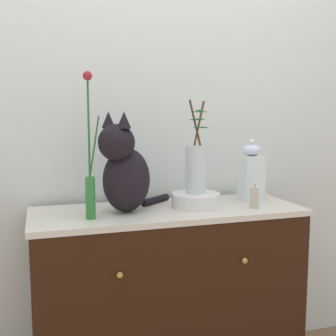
{
  "coord_description": "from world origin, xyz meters",
  "views": [
    {
      "loc": [
        -0.53,
        -1.71,
        1.26
      ],
      "look_at": [
        0.0,
        0.0,
        1.04
      ],
      "focal_mm": 44.49,
      "sensor_mm": 36.0,
      "label": 1
    }
  ],
  "objects": [
    {
      "name": "jar_lidded_porcelain",
      "position": [
        0.43,
        0.04,
        0.99
      ],
      "size": [
        0.1,
        0.1,
        0.3
      ],
      "color": "white",
      "rests_on": "sideboard"
    },
    {
      "name": "vase_slim_green",
      "position": [
        -0.35,
        -0.08,
        1.03
      ],
      "size": [
        0.06,
        0.04,
        0.57
      ],
      "color": "#2E7832",
      "rests_on": "sideboard"
    },
    {
      "name": "vase_glass_clear",
      "position": [
        0.13,
        0.0,
        1.04
      ],
      "size": [
        0.13,
        0.19,
        0.41
      ],
      "color": "silver",
      "rests_on": "bowl_porcelain"
    },
    {
      "name": "sideboard",
      "position": [
        0.0,
        -0.0,
        0.43
      ],
      "size": [
        1.18,
        0.46,
        0.86
      ],
      "color": "black",
      "rests_on": "ground_plane"
    },
    {
      "name": "bowl_porcelain",
      "position": [
        0.13,
        0.0,
        0.89
      ],
      "size": [
        0.22,
        0.22,
        0.06
      ],
      "primitive_type": "cylinder",
      "color": "white",
      "rests_on": "sideboard"
    },
    {
      "name": "candle_pillar",
      "position": [
        0.37,
        -0.1,
        0.9
      ],
      "size": [
        0.04,
        0.04,
        0.11
      ],
      "color": "beige",
      "rests_on": "sideboard"
    },
    {
      "name": "wall_back",
      "position": [
        0.0,
        0.29,
        1.3
      ],
      "size": [
        4.4,
        0.08,
        2.6
      ],
      "primitive_type": "cube",
      "color": "silver",
      "rests_on": "ground_plane"
    },
    {
      "name": "cat_sitting",
      "position": [
        -0.19,
        -0.01,
        1.04
      ],
      "size": [
        0.39,
        0.34,
        0.42
      ],
      "color": "black",
      "rests_on": "sideboard"
    }
  ]
}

